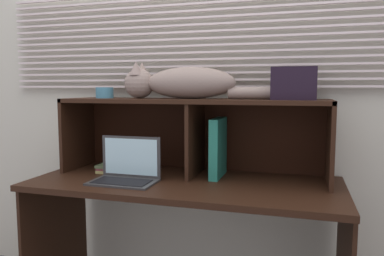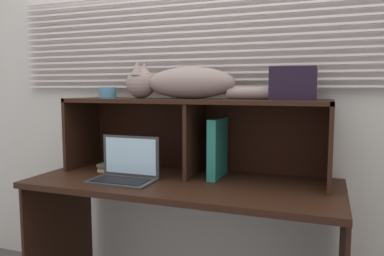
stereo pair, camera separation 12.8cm
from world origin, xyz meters
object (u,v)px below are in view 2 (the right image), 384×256
at_px(cat, 180,83).
at_px(laptop, 125,171).
at_px(book_stack, 120,165).
at_px(storage_box, 293,83).
at_px(binder_upright, 218,148).
at_px(small_basket, 108,93).

distance_m(cat, laptop, 0.55).
relative_size(book_stack, storage_box, 1.15).
bearing_deg(binder_upright, small_basket, 180.00).
distance_m(laptop, book_stack, 0.29).
distance_m(binder_upright, storage_box, 0.51).
height_order(cat, book_stack, cat).
relative_size(cat, binder_upright, 2.64).
xyz_separation_m(cat, laptop, (-0.21, -0.23, -0.45)).
distance_m(laptop, storage_box, 0.95).
relative_size(book_stack, small_basket, 2.46).
height_order(laptop, book_stack, laptop).
bearing_deg(small_basket, book_stack, -4.86).
distance_m(binder_upright, small_basket, 0.73).
bearing_deg(laptop, small_basket, 136.08).
bearing_deg(laptop, cat, 48.22).
relative_size(cat, small_basket, 8.30).
bearing_deg(small_basket, binder_upright, 0.00).
bearing_deg(small_basket, cat, -0.00).
height_order(cat, storage_box, cat).
bearing_deg(storage_box, small_basket, 180.00).
height_order(small_basket, storage_box, storage_box).
distance_m(book_stack, storage_box, 1.08).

